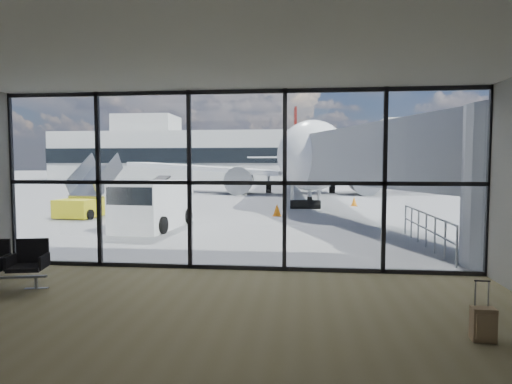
% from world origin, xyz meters
% --- Properties ---
extents(ground, '(220.00, 220.00, 0.00)m').
position_xyz_m(ground, '(0.00, 40.00, 0.00)').
color(ground, slate).
rests_on(ground, ground).
extents(lounge_shell, '(12.02, 8.01, 4.51)m').
position_xyz_m(lounge_shell, '(0.00, -4.80, 2.65)').
color(lounge_shell, brown).
rests_on(lounge_shell, ground).
extents(glass_curtain_wall, '(12.10, 0.12, 4.50)m').
position_xyz_m(glass_curtain_wall, '(0.00, 0.00, 2.25)').
color(glass_curtain_wall, white).
rests_on(glass_curtain_wall, ground).
extents(jet_bridge, '(8.00, 16.50, 4.33)m').
position_xyz_m(jet_bridge, '(4.90, 7.07, 2.76)').
color(jet_bridge, '#96989B').
rests_on(jet_bridge, ground).
extents(apron_railing, '(0.06, 5.46, 1.11)m').
position_xyz_m(apron_railing, '(5.60, 3.50, 0.72)').
color(apron_railing, gray).
rests_on(apron_railing, ground).
extents(far_terminal, '(80.00, 12.20, 11.00)m').
position_xyz_m(far_terminal, '(-0.59, 61.97, 4.21)').
color(far_terminal, '#BCBBB7').
rests_on(far_terminal, ground).
extents(tree_0, '(4.95, 4.95, 7.12)m').
position_xyz_m(tree_0, '(-45.00, 72.00, 4.63)').
color(tree_0, '#382619').
rests_on(tree_0, ground).
extents(tree_1, '(5.61, 5.61, 8.07)m').
position_xyz_m(tree_1, '(-39.00, 72.00, 5.25)').
color(tree_1, '#382619').
rests_on(tree_1, ground).
extents(tree_2, '(6.27, 6.27, 9.03)m').
position_xyz_m(tree_2, '(-33.00, 72.00, 5.88)').
color(tree_2, '#382619').
rests_on(tree_2, ground).
extents(tree_3, '(4.95, 4.95, 7.12)m').
position_xyz_m(tree_3, '(-27.00, 72.00, 4.63)').
color(tree_3, '#382619').
rests_on(tree_3, ground).
extents(tree_4, '(5.61, 5.61, 8.07)m').
position_xyz_m(tree_4, '(-21.00, 72.00, 5.25)').
color(tree_4, '#382619').
rests_on(tree_4, ground).
extents(tree_5, '(6.27, 6.27, 9.03)m').
position_xyz_m(tree_5, '(-15.00, 72.00, 5.88)').
color(tree_5, '#382619').
rests_on(tree_5, ground).
extents(suitcase, '(0.34, 0.26, 0.92)m').
position_xyz_m(suitcase, '(4.33, -3.98, 0.28)').
color(suitcase, '#896E4C').
rests_on(suitcase, ground).
extents(airliner, '(33.63, 38.95, 10.03)m').
position_xyz_m(airliner, '(1.55, 30.00, 3.06)').
color(airliner, white).
rests_on(airliner, ground).
extents(service_van, '(2.43, 4.55, 1.92)m').
position_xyz_m(service_van, '(-4.51, 6.59, 0.99)').
color(service_van, white).
rests_on(service_van, ground).
extents(belt_loader, '(2.23, 3.93, 1.72)m').
position_xyz_m(belt_loader, '(-10.13, 21.64, 0.58)').
color(belt_loader, black).
rests_on(belt_loader, ground).
extents(mobile_stairs, '(2.23, 3.82, 2.58)m').
position_xyz_m(mobile_stairs, '(-9.25, 10.20, 0.62)').
color(mobile_stairs, gold).
rests_on(mobile_stairs, ground).
extents(traffic_cone_a, '(0.45, 0.45, 0.64)m').
position_xyz_m(traffic_cone_a, '(0.41, 11.26, 0.31)').
color(traffic_cone_a, orange).
rests_on(traffic_cone_a, ground).
extents(traffic_cone_c, '(0.42, 0.42, 0.60)m').
position_xyz_m(traffic_cone_c, '(5.00, 17.00, 0.28)').
color(traffic_cone_c, orange).
rests_on(traffic_cone_c, ground).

